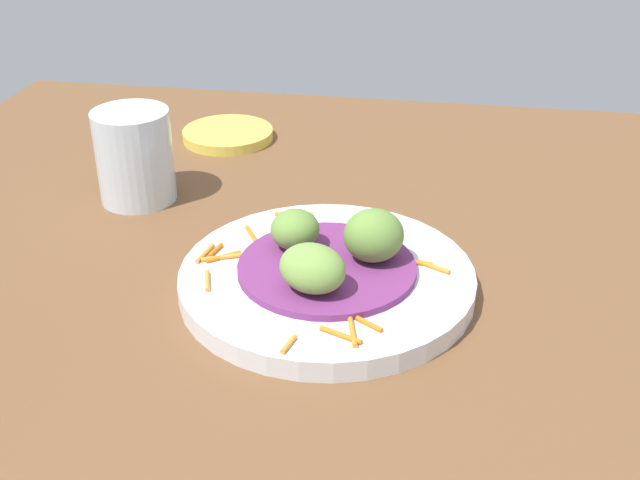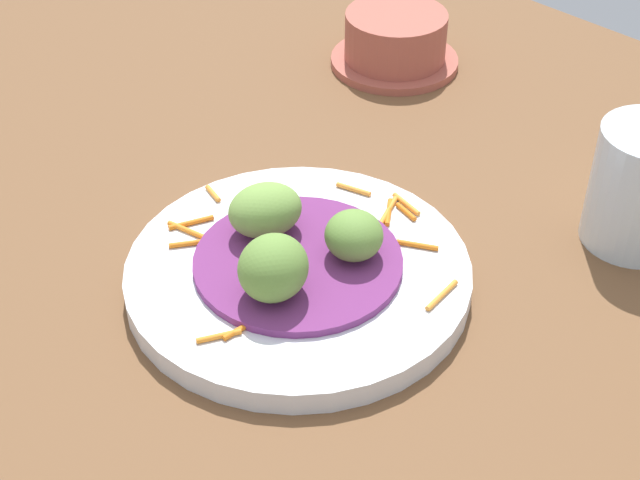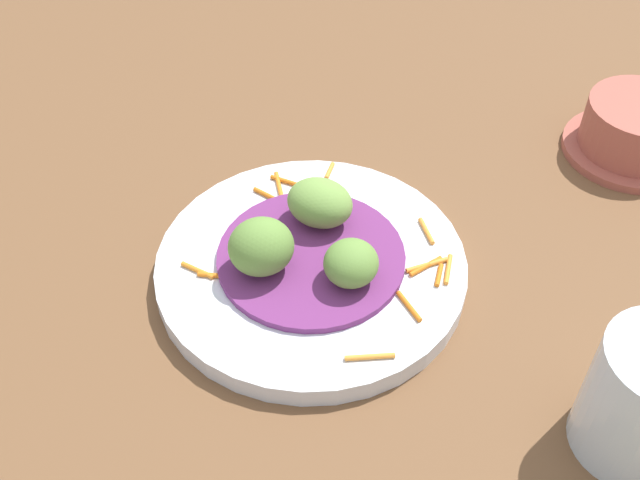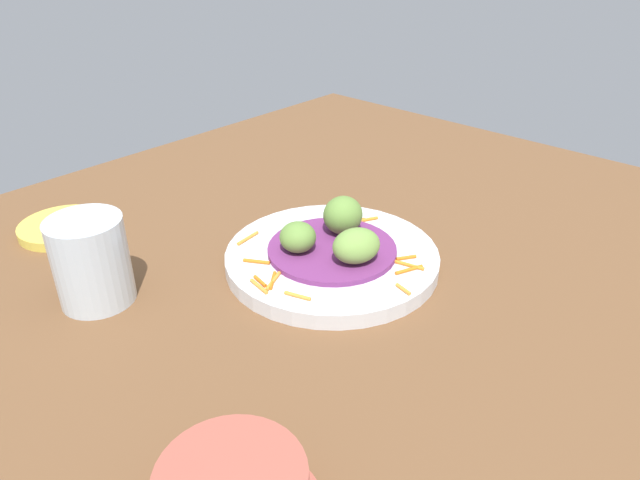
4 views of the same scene
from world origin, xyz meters
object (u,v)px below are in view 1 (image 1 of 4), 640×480
guac_scoop_left (313,268)px  guac_scoop_right (295,230)px  main_plate (327,280)px  water_glass (135,156)px  guac_scoop_center (374,235)px  side_plate_small (228,135)px

guac_scoop_left → guac_scoop_right: size_ratio=1.29×
main_plate → guac_scoop_left: 5.35cm
guac_scoop_left → water_glass: water_glass is taller
guac_scoop_center → guac_scoop_right: size_ratio=1.19×
guac_scoop_right → water_glass: bearing=58.6°
main_plate → water_glass: size_ratio=2.61×
water_glass → guac_scoop_right: bearing=-121.4°
guac_scoop_center → guac_scoop_right: (0.90, 6.96, -0.54)cm
guac_scoop_center → side_plate_small: guac_scoop_center is taller
guac_scoop_center → guac_scoop_left: bearing=142.6°
main_plate → guac_scoop_left: guac_scoop_left is taller
main_plate → guac_scoop_center: size_ratio=4.90×
guac_scoop_left → water_glass: bearing=50.3°
guac_scoop_center → water_glass: 28.98cm
main_plate → guac_scoop_center: bearing=-67.4°
guac_scoop_left → guac_scoop_center: guac_scoop_center is taller
guac_scoop_right → side_plate_small: size_ratio=0.39×
guac_scoop_center → guac_scoop_right: bearing=82.6°
guac_scoop_center → water_glass: bearing=64.3°
main_plate → guac_scoop_left: size_ratio=4.54×
water_glass → guac_scoop_left: bearing=-129.7°
guac_scoop_center → water_glass: size_ratio=0.53×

